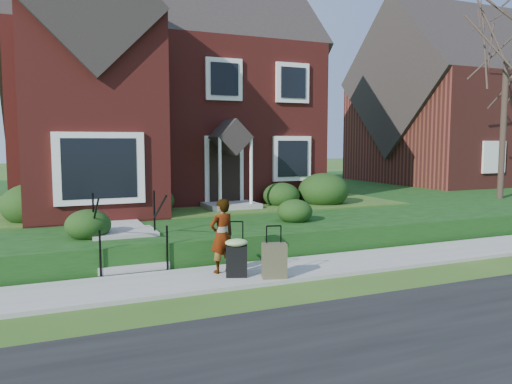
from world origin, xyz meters
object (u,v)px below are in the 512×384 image
front_steps (127,244)px  suitcase_olive (274,260)px  suitcase_black (237,255)px  woman (222,236)px

front_steps → suitcase_olive: bearing=-45.5°
front_steps → suitcase_black: (1.74, -2.06, 0.02)m
suitcase_black → front_steps: bearing=151.5°
front_steps → suitcase_olive: 3.39m
woman → front_steps: bearing=-59.6°
suitcase_black → suitcase_olive: (0.63, -0.36, -0.08)m
front_steps → woman: bearing=-45.9°
woman → suitcase_olive: size_ratio=1.47×
suitcase_olive → woman: bearing=151.1°
woman → suitcase_black: 0.54m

